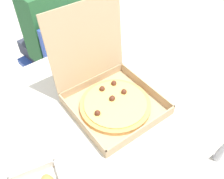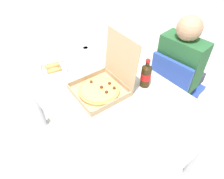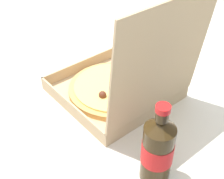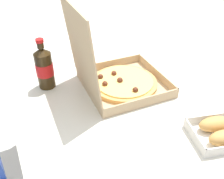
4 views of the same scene
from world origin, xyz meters
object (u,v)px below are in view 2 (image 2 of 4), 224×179
(paper_menu, at_px, (161,144))
(dipping_sauce_cup, at_px, (86,48))
(bread_side_box, at_px, (54,69))
(cola_bottle, at_px, (146,75))
(pizza_box_open, at_px, (103,85))
(diner_person, at_px, (182,66))
(chair, at_px, (173,87))

(paper_menu, xyz_separation_m, dipping_sauce_cup, (-1.10, 0.21, 0.01))
(bread_side_box, distance_m, cola_bottle, 0.72)
(pizza_box_open, bearing_deg, paper_menu, -0.90)
(diner_person, relative_size, paper_menu, 5.48)
(bread_side_box, bearing_deg, chair, 57.04)
(dipping_sauce_cup, bearing_deg, diner_person, 38.75)
(chair, relative_size, cola_bottle, 3.71)
(chair, height_order, cola_bottle, cola_bottle)
(cola_bottle, bearing_deg, pizza_box_open, -118.45)
(chair, relative_size, diner_person, 0.72)
(chair, xyz_separation_m, pizza_box_open, (-0.14, -0.69, 0.31))
(pizza_box_open, distance_m, paper_menu, 0.56)
(chair, height_order, paper_menu, chair)
(diner_person, bearing_deg, pizza_box_open, -100.38)
(pizza_box_open, xyz_separation_m, cola_bottle, (0.15, 0.27, 0.04))
(pizza_box_open, distance_m, dipping_sauce_cup, 0.58)
(cola_bottle, bearing_deg, paper_menu, -34.41)
(cola_bottle, bearing_deg, bread_side_box, -141.60)
(paper_menu, distance_m, dipping_sauce_cup, 1.12)
(pizza_box_open, xyz_separation_m, bread_side_box, (-0.42, -0.18, -0.03))
(chair, distance_m, pizza_box_open, 0.77)
(pizza_box_open, bearing_deg, diner_person, 79.62)
(cola_bottle, relative_size, dipping_sauce_cup, 4.00)
(chair, distance_m, cola_bottle, 0.55)
(pizza_box_open, bearing_deg, dipping_sauce_cup, 159.56)
(pizza_box_open, distance_m, bread_side_box, 0.46)
(diner_person, height_order, paper_menu, diner_person)
(pizza_box_open, xyz_separation_m, dipping_sauce_cup, (-0.54, 0.20, -0.04))
(diner_person, xyz_separation_m, pizza_box_open, (-0.14, -0.74, 0.10))
(paper_menu, bearing_deg, diner_person, 101.68)
(chair, distance_m, paper_menu, 0.85)
(diner_person, xyz_separation_m, bread_side_box, (-0.55, -0.92, 0.08))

